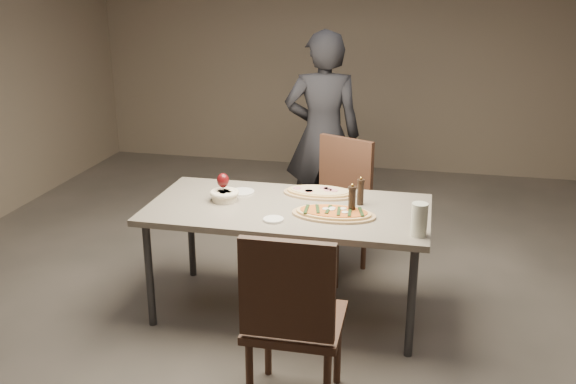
% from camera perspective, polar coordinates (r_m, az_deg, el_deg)
% --- Properties ---
extents(room, '(7.00, 7.00, 7.00)m').
position_cam_1_polar(room, '(3.94, 0.00, 7.59)').
color(room, '#5D5650').
rests_on(room, ground).
extents(dining_table, '(1.80, 0.90, 0.75)m').
position_cam_1_polar(dining_table, '(4.13, 0.00, -2.06)').
color(dining_table, gray).
rests_on(dining_table, ground).
extents(zucchini_pizza, '(0.52, 0.29, 0.05)m').
position_cam_1_polar(zucchini_pizza, '(3.97, 4.08, -1.89)').
color(zucchini_pizza, tan).
rests_on(zucchini_pizza, dining_table).
extents(ham_pizza, '(0.49, 0.27, 0.04)m').
position_cam_1_polar(ham_pizza, '(4.34, 2.81, -0.03)').
color(ham_pizza, tan).
rests_on(ham_pizza, dining_table).
extents(bread_basket, '(0.19, 0.19, 0.07)m').
position_cam_1_polar(bread_basket, '(4.23, -5.67, -0.24)').
color(bread_basket, '#F1E5C3').
rests_on(bread_basket, dining_table).
extents(oil_dish, '(0.12, 0.12, 0.01)m').
position_cam_1_polar(oil_dish, '(3.88, -1.30, -2.46)').
color(oil_dish, white).
rests_on(oil_dish, dining_table).
extents(pepper_mill_left, '(0.05, 0.05, 0.20)m').
position_cam_1_polar(pepper_mill_left, '(3.97, 5.71, -0.71)').
color(pepper_mill_left, black).
rests_on(pepper_mill_left, dining_table).
extents(pepper_mill_right, '(0.05, 0.05, 0.19)m').
position_cam_1_polar(pepper_mill_right, '(4.15, 6.46, 0.04)').
color(pepper_mill_right, black).
rests_on(pepper_mill_right, dining_table).
extents(carafe, '(0.09, 0.09, 0.19)m').
position_cam_1_polar(carafe, '(3.71, 11.58, -2.42)').
color(carafe, silver).
rests_on(carafe, dining_table).
extents(wine_glass, '(0.08, 0.08, 0.18)m').
position_cam_1_polar(wine_glass, '(4.23, -5.80, 0.95)').
color(wine_glass, silver).
rests_on(wine_glass, dining_table).
extents(side_plate, '(0.17, 0.17, 0.01)m').
position_cam_1_polar(side_plate, '(4.39, -4.09, 0.02)').
color(side_plate, white).
rests_on(side_plate, dining_table).
extents(chair_near, '(0.49, 0.49, 1.02)m').
position_cam_1_polar(chair_near, '(3.23, 0.36, -10.79)').
color(chair_near, '#40261A').
rests_on(chair_near, ground).
extents(chair_far, '(0.63, 0.63, 1.01)m').
position_cam_1_polar(chair_far, '(4.83, 4.32, -0.56)').
color(chair_far, '#40261A').
rests_on(chair_far, ground).
extents(diner, '(0.71, 0.53, 1.75)m').
position_cam_1_polar(diner, '(5.40, 3.10, 5.01)').
color(diner, black).
rests_on(diner, ground).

